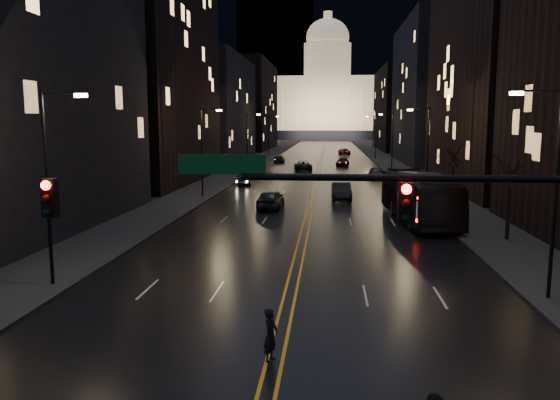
% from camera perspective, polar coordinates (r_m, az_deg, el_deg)
% --- Properties ---
extents(road, '(20.00, 320.00, 0.02)m').
position_cam_1_polar(road, '(143.51, 4.56, 5.08)').
color(road, black).
rests_on(road, ground).
extents(sidewalk_left, '(8.00, 320.00, 0.16)m').
position_cam_1_polar(sidewalk_left, '(144.35, -1.03, 5.15)').
color(sidewalk_left, black).
rests_on(sidewalk_left, ground).
extents(sidewalk_right, '(8.00, 320.00, 0.16)m').
position_cam_1_polar(sidewalk_right, '(144.03, 10.16, 5.02)').
color(sidewalk_right, black).
rests_on(sidewalk_right, ground).
extents(center_line, '(0.62, 320.00, 0.01)m').
position_cam_1_polar(center_line, '(143.51, 4.56, 5.09)').
color(center_line, orange).
rests_on(center_line, road).
extents(building_left_mid, '(12.00, 30.00, 28.00)m').
position_cam_1_polar(building_left_mid, '(71.31, -13.71, 13.09)').
color(building_left_mid, black).
rests_on(building_left_mid, ground).
extents(building_left_far, '(12.00, 34.00, 20.00)m').
position_cam_1_polar(building_left_far, '(107.74, -7.03, 9.37)').
color(building_left_far, black).
rests_on(building_left_far, ground).
extents(building_left_dist, '(12.00, 40.00, 24.00)m').
position_cam_1_polar(building_left_dist, '(155.04, -3.25, 9.75)').
color(building_left_dist, black).
rests_on(building_left_dist, ground).
extents(building_right_tall, '(12.00, 30.00, 38.00)m').
position_cam_1_polar(building_right_tall, '(67.18, 22.95, 17.32)').
color(building_right_tall, black).
rests_on(building_right_tall, ground).
extents(building_right_mid, '(12.00, 34.00, 26.00)m').
position_cam_1_polar(building_right_mid, '(107.21, 15.88, 10.73)').
color(building_right_mid, black).
rests_on(building_right_mid, ground).
extents(building_right_dist, '(12.00, 40.00, 22.00)m').
position_cam_1_polar(building_right_dist, '(154.56, 12.56, 9.21)').
color(building_right_dist, black).
rests_on(building_right_dist, ground).
extents(mountain_ridge, '(520.00, 60.00, 130.00)m').
position_cam_1_polar(mountain_ridge, '(399.33, 11.11, 16.24)').
color(mountain_ridge, black).
rests_on(mountain_ridge, ground).
extents(capitol, '(90.00, 50.00, 58.50)m').
position_cam_1_polar(capitol, '(263.49, 4.92, 10.18)').
color(capitol, black).
rests_on(capitol, ground).
extents(traffic_signal, '(17.29, 0.45, 7.00)m').
position_cam_1_polar(traffic_signal, '(14.17, 22.57, -2.38)').
color(traffic_signal, black).
rests_on(traffic_signal, ground).
extents(streetlamp_right_near, '(2.13, 0.25, 9.00)m').
position_cam_1_polar(streetlamp_right_near, '(25.16, 26.52, 1.68)').
color(streetlamp_right_near, black).
rests_on(streetlamp_right_near, ground).
extents(streetlamp_left_near, '(2.13, 0.25, 9.00)m').
position_cam_1_polar(streetlamp_left_near, '(26.55, -22.87, 2.19)').
color(streetlamp_left_near, black).
rests_on(streetlamp_left_near, ground).
extents(streetlamp_right_mid, '(2.13, 0.25, 9.00)m').
position_cam_1_polar(streetlamp_right_mid, '(54.14, 15.00, 5.25)').
color(streetlamp_right_mid, black).
rests_on(streetlamp_right_mid, ground).
extents(streetlamp_left_mid, '(2.13, 0.25, 9.00)m').
position_cam_1_polar(streetlamp_left_mid, '(54.80, -7.99, 5.48)').
color(streetlamp_left_mid, black).
rests_on(streetlamp_left_mid, ground).
extents(streetlamp_right_far, '(2.13, 0.25, 9.00)m').
position_cam_1_polar(streetlamp_right_far, '(83.84, 11.54, 6.28)').
color(streetlamp_right_far, black).
rests_on(streetlamp_right_far, ground).
extents(streetlamp_left_far, '(2.13, 0.25, 9.00)m').
position_cam_1_polar(streetlamp_left_far, '(84.27, -3.33, 6.43)').
color(streetlamp_left_far, black).
rests_on(streetlamp_left_far, ground).
extents(streetlamp_right_dist, '(2.13, 0.25, 9.00)m').
position_cam_1_polar(streetlamp_right_dist, '(113.70, 9.89, 6.76)').
color(streetlamp_right_dist, black).
rests_on(streetlamp_right_dist, ground).
extents(streetlamp_left_dist, '(2.13, 0.25, 9.00)m').
position_cam_1_polar(streetlamp_left_dist, '(114.02, -1.08, 6.88)').
color(streetlamp_left_dist, black).
rests_on(streetlamp_left_dist, ground).
extents(tree_right_mid, '(2.40, 2.40, 6.65)m').
position_cam_1_polar(tree_right_mid, '(37.20, 22.96, 2.84)').
color(tree_right_mid, black).
rests_on(tree_right_mid, ground).
extents(tree_right_far, '(2.40, 2.40, 6.65)m').
position_cam_1_polar(tree_right_far, '(52.63, 17.70, 4.46)').
color(tree_right_far, black).
rests_on(tree_right_far, ground).
extents(bus, '(4.39, 13.71, 3.76)m').
position_cam_1_polar(bus, '(43.06, 14.30, 0.32)').
color(bus, black).
rests_on(bus, ground).
extents(oncoming_car_a, '(2.29, 5.15, 1.72)m').
position_cam_1_polar(oncoming_car_a, '(48.04, -0.98, 0.13)').
color(oncoming_car_a, black).
rests_on(oncoming_car_a, ground).
extents(oncoming_car_b, '(2.05, 4.54, 1.45)m').
position_cam_1_polar(oncoming_car_b, '(65.77, -3.71, 2.15)').
color(oncoming_car_b, black).
rests_on(oncoming_car_b, ground).
extents(oncoming_car_c, '(3.23, 5.81, 1.54)m').
position_cam_1_polar(oncoming_car_c, '(85.90, 2.42, 3.59)').
color(oncoming_car_c, black).
rests_on(oncoming_car_c, ground).
extents(oncoming_car_d, '(2.31, 5.07, 1.44)m').
position_cam_1_polar(oncoming_car_d, '(102.50, -0.08, 4.30)').
color(oncoming_car_d, black).
rests_on(oncoming_car_d, ground).
extents(receding_car_a, '(1.98, 5.24, 1.71)m').
position_cam_1_polar(receding_car_a, '(53.57, 6.43, 0.90)').
color(receding_car_a, black).
rests_on(receding_car_a, ground).
extents(receding_car_b, '(2.06, 4.87, 1.64)m').
position_cam_1_polar(receding_car_b, '(74.62, 10.11, 2.83)').
color(receding_car_b, black).
rests_on(receding_car_b, ground).
extents(receding_car_c, '(2.60, 5.15, 1.43)m').
position_cam_1_polar(receding_car_c, '(95.58, 6.57, 3.97)').
color(receding_car_c, black).
rests_on(receding_car_c, ground).
extents(receding_car_d, '(2.92, 5.47, 1.46)m').
position_cam_1_polar(receding_car_d, '(130.08, 6.74, 5.06)').
color(receding_car_d, black).
rests_on(receding_car_d, ground).
extents(pedestrian_a, '(0.57, 0.72, 1.74)m').
position_cam_1_polar(pedestrian_a, '(17.75, -0.98, -13.93)').
color(pedestrian_a, black).
rests_on(pedestrian_a, ground).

